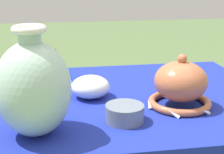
{
  "coord_description": "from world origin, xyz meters",
  "views": [
    {
      "loc": [
        -0.13,
        -1.05,
        1.13
      ],
      "look_at": [
        0.02,
        -0.14,
        0.85
      ],
      "focal_mm": 55.0,
      "sensor_mm": 36.0,
      "label": 1
    }
  ],
  "objects_px": {
    "mosaic_tile_box": "(41,65)",
    "pot_squat_slate": "(125,113)",
    "vase_dome_bell": "(180,86)",
    "vase_tall_bulbous": "(33,88)",
    "bowl_shallow_porcelain": "(91,87)"
  },
  "relations": [
    {
      "from": "pot_squat_slate",
      "to": "mosaic_tile_box",
      "type": "bearing_deg",
      "value": 117.08
    },
    {
      "from": "vase_dome_bell",
      "to": "mosaic_tile_box",
      "type": "bearing_deg",
      "value": 138.1
    },
    {
      "from": "vase_tall_bulbous",
      "to": "mosaic_tile_box",
      "type": "bearing_deg",
      "value": 90.18
    },
    {
      "from": "bowl_shallow_porcelain",
      "to": "mosaic_tile_box",
      "type": "bearing_deg",
      "value": 121.73
    },
    {
      "from": "mosaic_tile_box",
      "to": "bowl_shallow_porcelain",
      "type": "distance_m",
      "value": 0.31
    },
    {
      "from": "vase_dome_bell",
      "to": "mosaic_tile_box",
      "type": "height_order",
      "value": "vase_dome_bell"
    },
    {
      "from": "mosaic_tile_box",
      "to": "pot_squat_slate",
      "type": "xyz_separation_m",
      "value": [
        0.24,
        -0.46,
        -0.02
      ]
    },
    {
      "from": "vase_dome_bell",
      "to": "mosaic_tile_box",
      "type": "distance_m",
      "value": 0.57
    },
    {
      "from": "mosaic_tile_box",
      "to": "pot_squat_slate",
      "type": "relative_size",
      "value": 1.21
    },
    {
      "from": "vase_tall_bulbous",
      "to": "mosaic_tile_box",
      "type": "relative_size",
      "value": 2.14
    },
    {
      "from": "vase_tall_bulbous",
      "to": "vase_dome_bell",
      "type": "relative_size",
      "value": 1.36
    },
    {
      "from": "bowl_shallow_porcelain",
      "to": "pot_squat_slate",
      "type": "bearing_deg",
      "value": -69.84
    },
    {
      "from": "vase_dome_bell",
      "to": "bowl_shallow_porcelain",
      "type": "xyz_separation_m",
      "value": [
        -0.26,
        0.12,
        -0.03
      ]
    },
    {
      "from": "bowl_shallow_porcelain",
      "to": "pot_squat_slate",
      "type": "height_order",
      "value": "bowl_shallow_porcelain"
    },
    {
      "from": "mosaic_tile_box",
      "to": "bowl_shallow_porcelain",
      "type": "relative_size",
      "value": 1.02
    }
  ]
}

